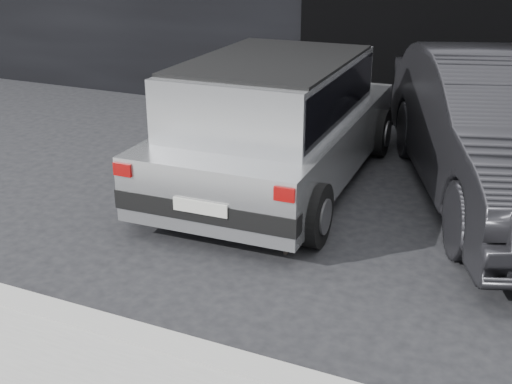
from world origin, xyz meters
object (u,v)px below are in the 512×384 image
at_px(second_car, 506,131).
at_px(cat_white, 165,211).
at_px(cat_siamese, 289,234).
at_px(silver_hatchback, 276,117).

relative_size(second_car, cat_white, 7.31).
bearing_deg(cat_siamese, second_car, -107.38).
xyz_separation_m(cat_siamese, cat_white, (-1.37, -0.05, 0.02)).
distance_m(second_car, cat_siamese, 2.77).
xyz_separation_m(second_car, cat_siamese, (-1.70, -2.07, -0.68)).
bearing_deg(cat_siamese, silver_hatchback, -40.55).
bearing_deg(second_car, silver_hatchback, 171.65).
height_order(second_car, cat_siamese, second_car).
height_order(silver_hatchback, cat_white, silver_hatchback).
relative_size(cat_siamese, cat_white, 1.22).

